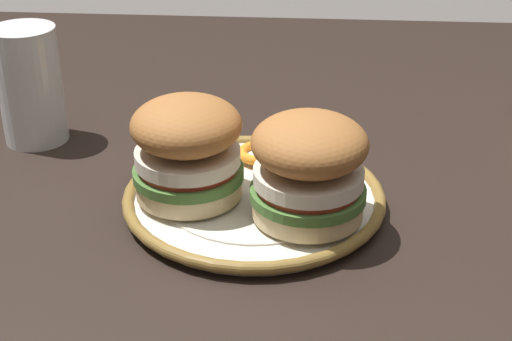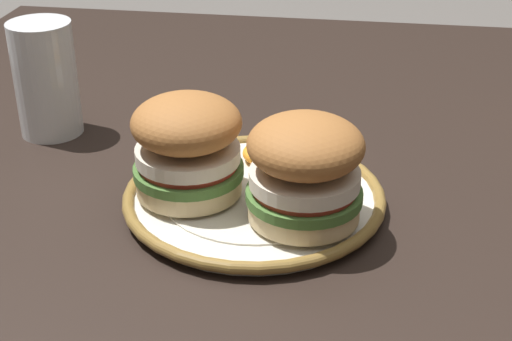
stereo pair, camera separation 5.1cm
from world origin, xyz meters
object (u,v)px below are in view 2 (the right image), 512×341
object	(u,v)px
sandwich_half_left	(305,168)
drinking_glass	(47,86)
dinner_plate	(256,197)
dining_table	(262,254)
sandwich_half_right	(187,145)

from	to	relation	value
sandwich_half_left	drinking_glass	xyz separation A→B (m)	(0.18, 0.32, -0.01)
sandwich_half_left	dinner_plate	bearing A→B (deg)	51.11
dining_table	drinking_glass	world-z (taller)	drinking_glass
dinner_plate	drinking_glass	world-z (taller)	drinking_glass
drinking_glass	dinner_plate	bearing A→B (deg)	-116.52
sandwich_half_left	drinking_glass	distance (m)	0.37
sandwich_half_left	sandwich_half_right	distance (m)	0.12
drinking_glass	sandwich_half_left	bearing A→B (deg)	-118.73
dining_table	sandwich_half_right	world-z (taller)	sandwich_half_right
sandwich_half_right	drinking_glass	distance (m)	0.25
dinner_plate	sandwich_half_right	world-z (taller)	sandwich_half_right
sandwich_half_left	dining_table	bearing A→B (deg)	28.25
dining_table	dinner_plate	distance (m)	0.12
sandwich_half_left	drinking_glass	bearing A→B (deg)	61.27
sandwich_half_right	drinking_glass	bearing A→B (deg)	54.59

